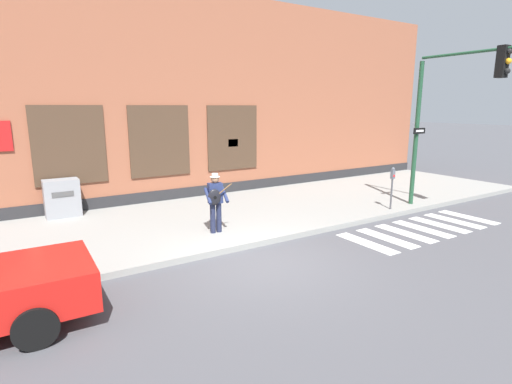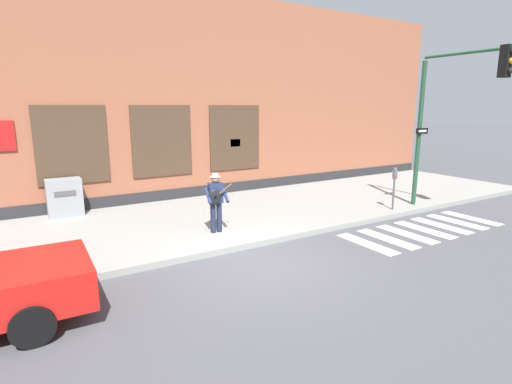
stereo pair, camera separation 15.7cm
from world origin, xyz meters
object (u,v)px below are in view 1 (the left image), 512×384
object	(u,v)px
traffic_light	(449,103)
parking_meter	(392,182)
busker	(215,199)
utility_box	(62,198)

from	to	relation	value
traffic_light	parking_meter	xyz separation A→B (m)	(-1.26, 0.97, -2.59)
busker	traffic_light	size ratio (longest dim) A/B	0.32
busker	traffic_light	bearing A→B (deg)	-13.63
busker	utility_box	world-z (taller)	busker
busker	parking_meter	size ratio (longest dim) A/B	1.15
parking_meter	utility_box	world-z (taller)	parking_meter
busker	utility_box	size ratio (longest dim) A/B	1.39
parking_meter	utility_box	size ratio (longest dim) A/B	1.20
busker	utility_box	xyz separation A→B (m)	(-3.34, 4.09, -0.35)
traffic_light	utility_box	xyz separation A→B (m)	(-10.80, 5.90, -2.93)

